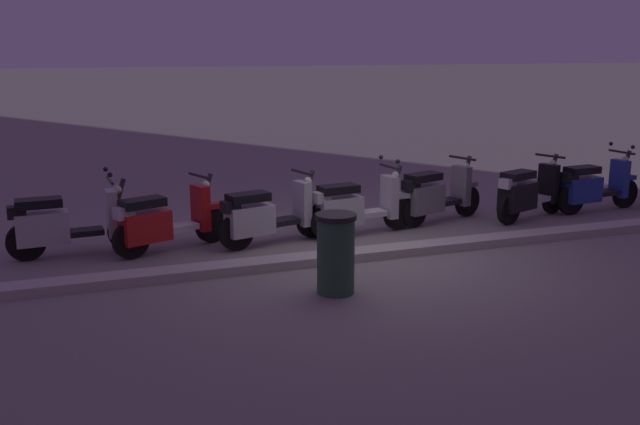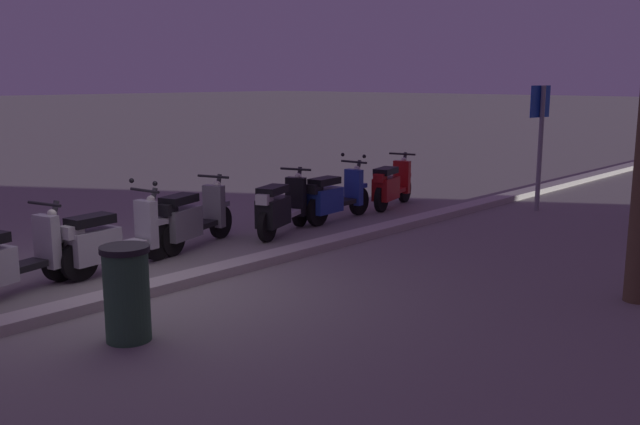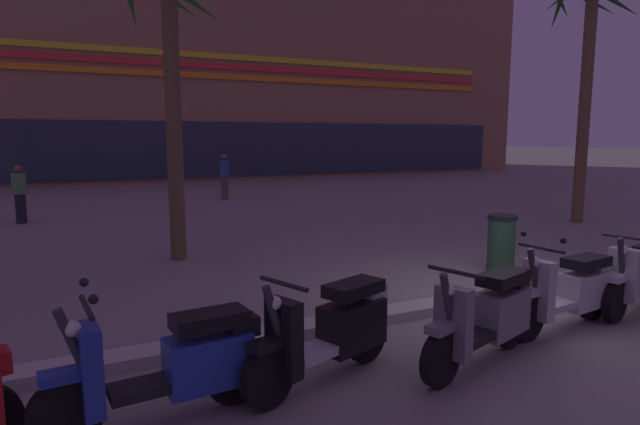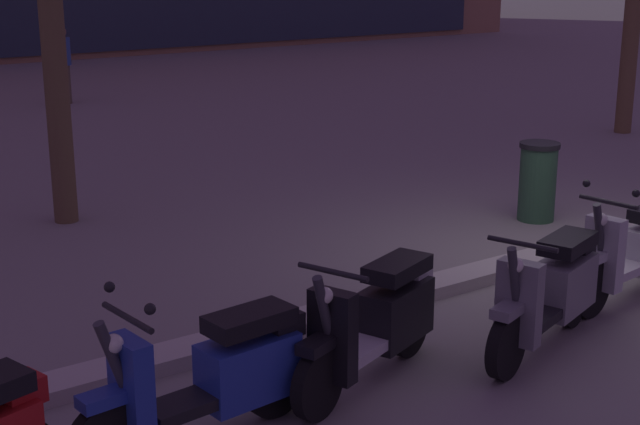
# 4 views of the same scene
# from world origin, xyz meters

# --- Properties ---
(ground_plane) EXTENTS (200.00, 200.00, 0.00)m
(ground_plane) POSITION_xyz_m (0.00, 0.00, 0.00)
(ground_plane) COLOR gray
(curb_strip) EXTENTS (60.00, 0.36, 0.12)m
(curb_strip) POSITION_xyz_m (0.00, 0.08, 0.06)
(curb_strip) COLOR #BCB7AD
(curb_strip) RESTS_ON ground
(mall_facade_backdrop) EXTENTS (43.73, 16.05, 11.88)m
(mall_facade_backdrop) POSITION_xyz_m (-0.56, 29.45, 5.93)
(mall_facade_backdrop) COLOR #9E7051
(mall_facade_backdrop) RESTS_ON ground
(scooter_blue_gap_after_mid) EXTENTS (1.80, 0.56, 1.17)m
(scooter_blue_gap_after_mid) POSITION_xyz_m (-4.73, -1.14, 0.45)
(scooter_blue_gap_after_mid) COLOR black
(scooter_blue_gap_after_mid) RESTS_ON ground
(scooter_black_last_in_row) EXTENTS (1.72, 0.84, 1.04)m
(scooter_black_last_in_row) POSITION_xyz_m (-3.28, -1.03, 0.46)
(scooter_black_last_in_row) COLOR black
(scooter_black_last_in_row) RESTS_ON ground
(scooter_grey_tail_end) EXTENTS (1.75, 0.80, 1.04)m
(scooter_grey_tail_end) POSITION_xyz_m (-1.74, -1.36, 0.46)
(scooter_grey_tail_end) COLOR black
(scooter_grey_tail_end) RESTS_ON ground
(scooter_silver_mid_centre) EXTENTS (1.80, 0.59, 1.17)m
(scooter_silver_mid_centre) POSITION_xyz_m (-0.21, -1.07, 0.44)
(scooter_silver_mid_centre) COLOR black
(scooter_silver_mid_centre) RESTS_ON ground
(palm_tree_near_sign) EXTENTS (2.62, 2.70, 6.61)m
(palm_tree_near_sign) POSITION_xyz_m (6.63, 4.29, 5.14)
(palm_tree_near_sign) COLOR brown
(palm_tree_near_sign) RESTS_ON ground
(palm_tree_by_mall_entrance) EXTENTS (2.39, 2.36, 5.55)m
(palm_tree_by_mall_entrance) POSITION_xyz_m (-3.65, 4.45, 4.36)
(palm_tree_by_mall_entrance) COLOR brown
(palm_tree_by_mall_entrance) RESTS_ON ground
(pedestrian_window_shopping) EXTENTS (0.34, 0.34, 1.51)m
(pedestrian_window_shopping) POSITION_xyz_m (-6.55, 10.36, 0.79)
(pedestrian_window_shopping) COLOR black
(pedestrian_window_shopping) RESTS_ON ground
(pedestrian_strolling_near_curb) EXTENTS (0.34, 0.34, 1.63)m
(pedestrian_strolling_near_curb) POSITION_xyz_m (-0.34, 13.33, 0.86)
(pedestrian_strolling_near_curb) COLOR brown
(pedestrian_strolling_near_curb) RESTS_ON ground
(litter_bin) EXTENTS (0.48, 0.48, 0.95)m
(litter_bin) POSITION_xyz_m (1.01, 1.24, 0.48)
(litter_bin) COLOR #2D5638
(litter_bin) RESTS_ON ground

